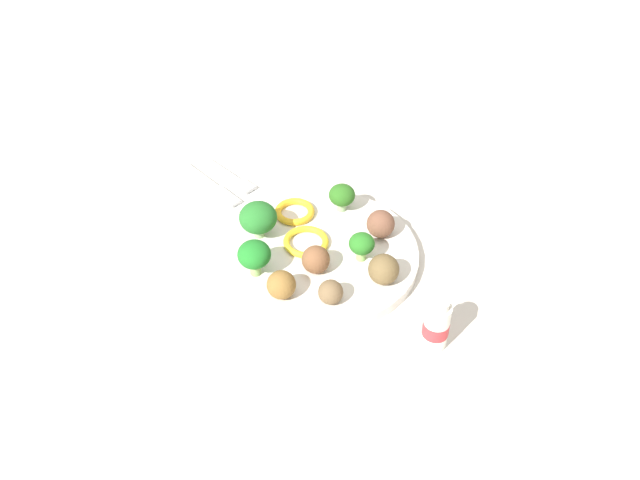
# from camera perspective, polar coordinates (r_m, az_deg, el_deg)

# --- Properties ---
(ground_plane) EXTENTS (4.00, 4.00, 0.00)m
(ground_plane) POSITION_cam_1_polar(r_m,az_deg,el_deg) (0.98, -0.00, -1.57)
(ground_plane) COLOR silver
(plate) EXTENTS (0.28, 0.28, 0.02)m
(plate) POSITION_cam_1_polar(r_m,az_deg,el_deg) (0.97, -0.00, -1.23)
(plate) COLOR white
(plate) RESTS_ON ground_plane
(broccoli_floret_mid_right) EXTENTS (0.05, 0.05, 0.05)m
(broccoli_floret_mid_right) POSITION_cam_1_polar(r_m,az_deg,el_deg) (0.91, -5.52, -1.27)
(broccoli_floret_mid_right) COLOR #8CB766
(broccoli_floret_mid_right) RESTS_ON plate
(broccoli_floret_far_rim) EXTENTS (0.04, 0.04, 0.04)m
(broccoli_floret_far_rim) POSITION_cam_1_polar(r_m,az_deg,el_deg) (1.02, 1.85, 3.74)
(broccoli_floret_far_rim) COLOR #96B982
(broccoli_floret_far_rim) RESTS_ON plate
(broccoli_floret_center) EXTENTS (0.04, 0.04, 0.04)m
(broccoli_floret_center) POSITION_cam_1_polar(r_m,az_deg,el_deg) (0.94, 3.51, -0.37)
(broccoli_floret_center) COLOR #94C467
(broccoli_floret_center) RESTS_ON plate
(broccoli_floret_front_right) EXTENTS (0.05, 0.05, 0.06)m
(broccoli_floret_front_right) POSITION_cam_1_polar(r_m,az_deg,el_deg) (0.97, -5.20, 1.86)
(broccoli_floret_front_right) COLOR #91B87B
(broccoli_floret_front_right) RESTS_ON plate
(meatball_back_left) EXTENTS (0.04, 0.04, 0.04)m
(meatball_back_left) POSITION_cam_1_polar(r_m,az_deg,el_deg) (0.91, 5.35, -2.46)
(meatball_back_left) COLOR brown
(meatball_back_left) RESTS_ON plate
(meatball_near_rim) EXTENTS (0.03, 0.03, 0.03)m
(meatball_near_rim) POSITION_cam_1_polar(r_m,az_deg,el_deg) (0.88, 0.90, -4.38)
(meatball_near_rim) COLOR brown
(meatball_near_rim) RESTS_ON plate
(meatball_mid_right) EXTENTS (0.04, 0.04, 0.04)m
(meatball_mid_right) POSITION_cam_1_polar(r_m,az_deg,el_deg) (0.98, 5.09, 1.36)
(meatball_mid_right) COLOR brown
(meatball_mid_right) RESTS_ON plate
(meatball_far_rim) EXTENTS (0.04, 0.04, 0.04)m
(meatball_far_rim) POSITION_cam_1_polar(r_m,az_deg,el_deg) (0.89, -3.26, -3.76)
(meatball_far_rim) COLOR olive
(meatball_far_rim) RESTS_ON plate
(meatball_back_right) EXTENTS (0.04, 0.04, 0.04)m
(meatball_back_right) POSITION_cam_1_polar(r_m,az_deg,el_deg) (0.92, -0.35, -1.64)
(meatball_back_right) COLOR brown
(meatball_back_right) RESTS_ON plate
(pepper_ring_mid_left) EXTENTS (0.07, 0.07, 0.01)m
(pepper_ring_mid_left) POSITION_cam_1_polar(r_m,az_deg,el_deg) (1.02, -2.14, 2.39)
(pepper_ring_mid_left) COLOR yellow
(pepper_ring_mid_left) RESTS_ON plate
(pepper_ring_near_rim) EXTENTS (0.09, 0.09, 0.01)m
(pepper_ring_near_rim) POSITION_cam_1_polar(r_m,az_deg,el_deg) (0.97, -1.18, -0.14)
(pepper_ring_near_rim) COLOR yellow
(pepper_ring_near_rim) RESTS_ON plate
(napkin) EXTENTS (0.17, 0.12, 0.01)m
(napkin) POSITION_cam_1_polar(r_m,az_deg,el_deg) (1.12, -8.48, 4.87)
(napkin) COLOR white
(napkin) RESTS_ON ground_plane
(fork) EXTENTS (0.12, 0.02, 0.01)m
(fork) POSITION_cam_1_polar(r_m,az_deg,el_deg) (1.12, -7.51, 5.29)
(fork) COLOR silver
(fork) RESTS_ON napkin
(knife) EXTENTS (0.15, 0.02, 0.01)m
(knife) POSITION_cam_1_polar(r_m,az_deg,el_deg) (1.11, -9.05, 4.54)
(knife) COLOR white
(knife) RESTS_ON napkin
(yogurt_bottle) EXTENTS (0.03, 0.03, 0.08)m
(yogurt_bottle) POSITION_cam_1_polar(r_m,az_deg,el_deg) (0.86, 9.73, -7.01)
(yogurt_bottle) COLOR white
(yogurt_bottle) RESTS_ON ground_plane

